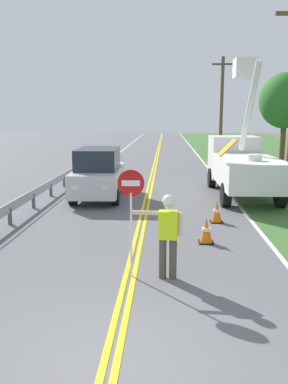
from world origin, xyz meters
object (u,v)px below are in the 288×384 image
(roadside_tree_verge, at_px, (285,101))
(stop_sign_paddle, at_px, (131,199))
(oncoming_suv_nearest, at_px, (99,173))
(traffic_cone_mid, at_px, (217,212))
(traffic_cone_lead, at_px, (206,231))
(utility_pole_mid, at_px, (222,105))
(utility_bucket_truck, at_px, (241,162))
(flagger_worker, at_px, (168,231))

(roadside_tree_verge, bearing_deg, stop_sign_paddle, -115.63)
(stop_sign_paddle, height_order, oncoming_suv_nearest, stop_sign_paddle)
(oncoming_suv_nearest, relative_size, traffic_cone_mid, 6.66)
(traffic_cone_mid, bearing_deg, traffic_cone_lead, -104.44)
(oncoming_suv_nearest, height_order, roadside_tree_verge, roadside_tree_verge)
(oncoming_suv_nearest, xyz_separation_m, utility_pole_mid, (7.46, 17.91, 3.23))
(stop_sign_paddle, height_order, utility_bucket_truck, utility_bucket_truck)
(flagger_worker, bearing_deg, roadside_tree_verge, 66.72)
(utility_bucket_truck, xyz_separation_m, traffic_cone_lead, (-2.18, -6.99, -1.09))
(stop_sign_paddle, distance_m, utility_pole_mid, 26.88)
(roadside_tree_verge, bearing_deg, oncoming_suv_nearest, -142.08)
(stop_sign_paddle, relative_size, traffic_cone_mid, 3.33)
(utility_bucket_truck, height_order, roadside_tree_verge, roadside_tree_verge)
(oncoming_suv_nearest, bearing_deg, utility_pole_mid, 67.40)
(utility_bucket_truck, distance_m, roadside_tree_verge, 7.91)
(utility_pole_mid, bearing_deg, oncoming_suv_nearest, -112.60)
(utility_bucket_truck, distance_m, traffic_cone_mid, 5.20)
(oncoming_suv_nearest, height_order, traffic_cone_lead, oncoming_suv_nearest)
(oncoming_suv_nearest, height_order, traffic_cone_mid, oncoming_suv_nearest)
(oncoming_suv_nearest, distance_m, traffic_cone_mid, 5.87)
(traffic_cone_mid, relative_size, roadside_tree_verge, 0.12)
(flagger_worker, height_order, roadside_tree_verge, roadside_tree_verge)
(utility_bucket_truck, relative_size, oncoming_suv_nearest, 1.47)
(stop_sign_paddle, relative_size, oncoming_suv_nearest, 0.50)
(oncoming_suv_nearest, distance_m, traffic_cone_lead, 7.10)
(utility_bucket_truck, distance_m, oncoming_suv_nearest, 6.23)
(stop_sign_paddle, xyz_separation_m, traffic_cone_lead, (1.84, 2.43, -1.37))
(traffic_cone_lead, bearing_deg, oncoming_suv_nearest, 123.85)
(traffic_cone_lead, bearing_deg, roadside_tree_verge, 66.75)
(stop_sign_paddle, xyz_separation_m, utility_pole_mid, (5.36, 26.21, 2.58))
(flagger_worker, relative_size, oncoming_suv_nearest, 0.39)
(traffic_cone_lead, bearing_deg, flagger_worker, -113.41)
(traffic_cone_lead, relative_size, roadside_tree_verge, 0.12)
(stop_sign_paddle, height_order, traffic_cone_lead, stop_sign_paddle)
(traffic_cone_mid, bearing_deg, flagger_worker, -109.34)
(oncoming_suv_nearest, relative_size, traffic_cone_lead, 6.66)
(utility_bucket_truck, height_order, oncoming_suv_nearest, utility_bucket_truck)
(flagger_worker, xyz_separation_m, traffic_cone_lead, (1.07, 2.47, -0.71))
(traffic_cone_mid, height_order, roadside_tree_verge, roadside_tree_verge)
(utility_pole_mid, bearing_deg, traffic_cone_lead, -98.42)
(traffic_cone_mid, bearing_deg, roadside_tree_verge, 65.17)
(utility_pole_mid, relative_size, traffic_cone_mid, 11.74)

